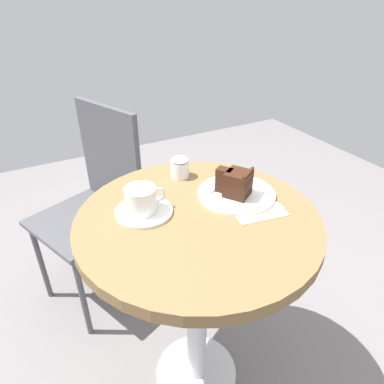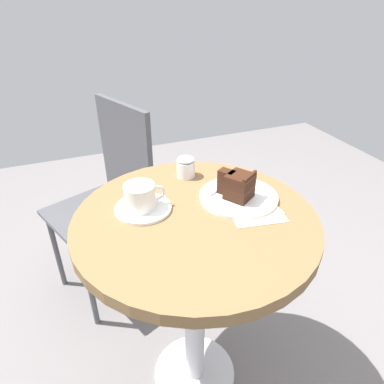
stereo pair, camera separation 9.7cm
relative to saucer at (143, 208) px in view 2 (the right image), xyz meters
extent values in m
cube|color=slate|center=(0.13, -0.08, -0.76)|extent=(4.40, 4.40, 0.01)
cylinder|color=brown|center=(0.13, -0.08, -0.02)|extent=(0.68, 0.68, 0.03)
cylinder|color=silver|center=(0.13, -0.08, -0.39)|extent=(0.07, 0.07, 0.69)
cylinder|color=silver|center=(0.13, -0.08, -0.74)|extent=(0.31, 0.31, 0.02)
cylinder|color=white|center=(0.00, 0.00, 0.00)|extent=(0.16, 0.16, 0.01)
cylinder|color=white|center=(-0.01, 0.00, 0.04)|extent=(0.09, 0.09, 0.07)
cylinder|color=beige|center=(-0.01, 0.00, 0.08)|extent=(0.08, 0.08, 0.00)
torus|color=white|center=(0.04, 0.00, 0.04)|extent=(0.05, 0.01, 0.05)
cube|color=silver|center=(0.02, 0.05, 0.01)|extent=(0.08, 0.04, 0.00)
ellipsoid|color=silver|center=(0.07, 0.03, 0.01)|extent=(0.02, 0.02, 0.00)
cylinder|color=white|center=(0.28, -0.05, 0.00)|extent=(0.23, 0.23, 0.01)
cube|color=#381E14|center=(0.27, -0.06, 0.02)|extent=(0.10, 0.10, 0.03)
cube|color=#381E14|center=(0.25, -0.02, 0.02)|extent=(0.05, 0.06, 0.03)
cube|color=#381C0F|center=(0.27, -0.06, 0.04)|extent=(0.10, 0.10, 0.01)
cube|color=#381C0F|center=(0.25, -0.02, 0.04)|extent=(0.05, 0.06, 0.01)
cube|color=#381E14|center=(0.27, -0.06, 0.06)|extent=(0.10, 0.10, 0.03)
cube|color=#381E14|center=(0.25, -0.02, 0.06)|extent=(0.05, 0.06, 0.03)
cube|color=#381C0F|center=(0.27, -0.06, 0.08)|extent=(0.10, 0.10, 0.01)
cube|color=#381C0F|center=(0.25, -0.02, 0.08)|extent=(0.05, 0.06, 0.01)
cube|color=#381C0F|center=(0.29, -0.08, 0.05)|extent=(0.06, 0.05, 0.08)
cube|color=silver|center=(0.25, 0.01, 0.01)|extent=(0.11, 0.06, 0.00)
cube|color=silver|center=(0.32, 0.04, 0.01)|extent=(0.04, 0.04, 0.00)
cube|color=beige|center=(0.29, -0.12, 0.00)|extent=(0.17, 0.17, 0.00)
cube|color=beige|center=(0.29, -0.10, 0.00)|extent=(0.14, 0.14, 0.00)
cylinder|color=#4C4C51|center=(-0.31, 0.60, -0.54)|extent=(0.02, 0.02, 0.42)
cylinder|color=#4C4C51|center=(-0.19, 0.30, -0.54)|extent=(0.02, 0.02, 0.42)
cylinder|color=#4C4C51|center=(-0.01, 0.72, -0.54)|extent=(0.02, 0.02, 0.42)
cylinder|color=#4C4C51|center=(0.11, 0.42, -0.54)|extent=(0.02, 0.02, 0.42)
cube|color=#4C4C51|center=(-0.10, 0.51, -0.32)|extent=(0.49, 0.49, 0.02)
cube|color=#4C4C51|center=(0.06, 0.57, -0.08)|extent=(0.16, 0.34, 0.45)
cylinder|color=white|center=(0.18, 0.14, 0.02)|extent=(0.06, 0.06, 0.05)
ellipsoid|color=white|center=(0.18, 0.14, 0.06)|extent=(0.06, 0.06, 0.02)
camera|label=1|loc=(-0.25, -0.76, 0.54)|focal=32.00mm
camera|label=2|loc=(-0.17, -0.80, 0.54)|focal=32.00mm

